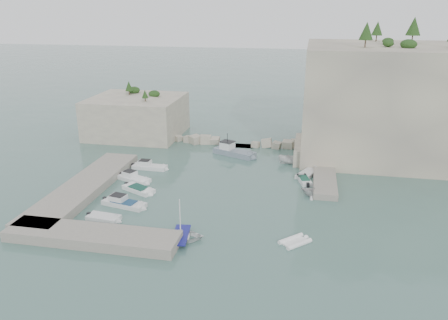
% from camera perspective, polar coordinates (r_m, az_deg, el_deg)
% --- Properties ---
extents(ground, '(400.00, 400.00, 0.00)m').
position_cam_1_polar(ground, '(54.39, -1.23, -5.06)').
color(ground, '#4B7068').
rests_on(ground, ground).
extents(cliff_east, '(26.00, 22.00, 17.00)m').
position_cam_1_polar(cliff_east, '(73.69, 20.71, 7.23)').
color(cliff_east, beige).
rests_on(cliff_east, ground).
extents(cliff_terrace, '(8.00, 10.00, 2.50)m').
position_cam_1_polar(cliff_terrace, '(69.68, 12.50, 1.20)').
color(cliff_terrace, beige).
rests_on(cliff_terrace, ground).
extents(outcrop_west, '(16.00, 14.00, 7.00)m').
position_cam_1_polar(outcrop_west, '(81.72, -11.31, 5.63)').
color(outcrop_west, beige).
rests_on(outcrop_west, ground).
extents(quay_west, '(5.00, 24.00, 1.10)m').
position_cam_1_polar(quay_west, '(59.08, -17.80, -3.40)').
color(quay_west, '#9E9689').
rests_on(quay_west, ground).
extents(quay_south, '(18.00, 4.00, 1.10)m').
position_cam_1_polar(quay_south, '(46.87, -16.84, -9.51)').
color(quay_south, '#9E9689').
rests_on(quay_south, ground).
extents(ledge_east, '(3.00, 16.00, 0.80)m').
position_cam_1_polar(ledge_east, '(62.44, 12.98, -1.84)').
color(ledge_east, '#9E9689').
rests_on(ledge_east, ground).
extents(breakwater, '(28.00, 3.00, 1.40)m').
position_cam_1_polar(breakwater, '(74.54, 1.63, 2.43)').
color(breakwater, beige).
rests_on(breakwater, ground).
extents(motorboat_a, '(5.57, 1.73, 1.40)m').
position_cam_1_polar(motorboat_a, '(64.96, -9.66, -1.14)').
color(motorboat_a, white).
rests_on(motorboat_a, ground).
extents(motorboat_b, '(5.56, 3.55, 1.40)m').
position_cam_1_polar(motorboat_b, '(61.00, -11.66, -2.67)').
color(motorboat_b, white).
rests_on(motorboat_b, ground).
extents(motorboat_c, '(5.20, 3.75, 0.70)m').
position_cam_1_polar(motorboat_c, '(57.53, -11.08, -4.02)').
color(motorboat_c, white).
rests_on(motorboat_c, ground).
extents(motorboat_d, '(6.20, 2.96, 1.40)m').
position_cam_1_polar(motorboat_d, '(53.84, -12.89, -5.86)').
color(motorboat_d, silver).
rests_on(motorboat_d, ground).
extents(motorboat_e, '(4.21, 2.10, 0.70)m').
position_cam_1_polar(motorboat_e, '(51.01, -15.41, -7.57)').
color(motorboat_e, silver).
rests_on(motorboat_e, ground).
extents(rowboat, '(5.14, 3.98, 0.98)m').
position_cam_1_polar(rowboat, '(45.72, -5.66, -10.26)').
color(rowboat, white).
rests_on(rowboat, ground).
extents(inflatable_dinghy, '(3.55, 3.52, 0.44)m').
position_cam_1_polar(inflatable_dinghy, '(45.41, 9.24, -10.66)').
color(inflatable_dinghy, white).
rests_on(inflatable_dinghy, ground).
extents(tender_east_a, '(3.97, 3.68, 1.72)m').
position_cam_1_polar(tender_east_a, '(56.21, 11.54, -4.63)').
color(tender_east_a, silver).
rests_on(tender_east_a, ground).
extents(tender_east_b, '(2.43, 4.15, 0.70)m').
position_cam_1_polar(tender_east_b, '(60.31, 10.39, -2.84)').
color(tender_east_b, white).
rests_on(tender_east_b, ground).
extents(tender_east_c, '(3.77, 5.45, 0.70)m').
position_cam_1_polar(tender_east_c, '(62.79, 10.88, -1.96)').
color(tender_east_c, silver).
rests_on(tender_east_c, ground).
extents(tender_east_d, '(4.21, 1.79, 1.59)m').
position_cam_1_polar(tender_east_d, '(66.85, 8.83, -0.49)').
color(tender_east_d, silver).
rests_on(tender_east_d, ground).
extents(work_boat, '(7.86, 5.03, 2.20)m').
position_cam_1_polar(work_boat, '(69.89, 1.38, 0.64)').
color(work_boat, slate).
rests_on(work_boat, ground).
extents(rowboat_mast, '(0.10, 0.10, 4.20)m').
position_cam_1_polar(rowboat_mast, '(44.49, -5.77, -7.36)').
color(rowboat_mast, white).
rests_on(rowboat_mast, rowboat).
extents(vegetation, '(53.48, 13.88, 13.40)m').
position_cam_1_polar(vegetation, '(73.16, 17.33, 15.02)').
color(vegetation, '#1E4219').
rests_on(vegetation, ground).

